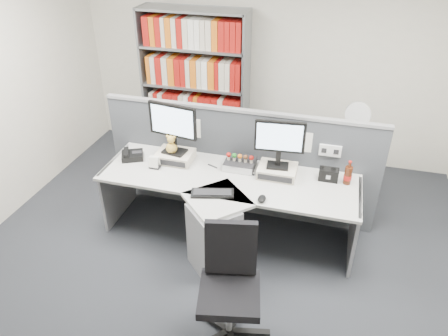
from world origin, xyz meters
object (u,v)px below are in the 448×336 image
(keyboard, at_px, (212,193))
(cola_bottle, at_px, (348,175))
(monitor_right, at_px, (280,140))
(desktop_pc, at_px, (240,164))
(desk_calendar, at_px, (155,163))
(mouse, at_px, (262,199))
(speaker, at_px, (329,174))
(shelving_unit, at_px, (195,88))
(desk, at_px, (223,211))
(desk_phone, at_px, (132,155))
(monitor_left, at_px, (173,124))
(desk_fan, at_px, (358,117))
(office_chair, at_px, (230,282))
(filing_cabinet, at_px, (349,166))

(keyboard, relative_size, cola_bottle, 1.70)
(monitor_right, xyz_separation_m, desktop_pc, (-0.40, 0.05, -0.36))
(monitor_right, xyz_separation_m, desk_calendar, (-1.25, -0.20, -0.34))
(monitor_right, distance_m, keyboard, 0.82)
(mouse, relative_size, cola_bottle, 0.48)
(speaker, height_order, shelving_unit, shelving_unit)
(desk, xyz_separation_m, shelving_unit, (-0.90, 1.85, 0.52))
(desk_phone, xyz_separation_m, cola_bottle, (2.25, 0.11, 0.06))
(mouse, bearing_deg, speaker, 42.99)
(monitor_right, xyz_separation_m, keyboard, (-0.53, -0.50, -0.38))
(desktop_pc, bearing_deg, monitor_right, -6.69)
(keyboard, bearing_deg, shelving_unit, 113.01)
(mouse, xyz_separation_m, desk_phone, (-1.50, 0.40, 0.01))
(monitor_right, height_order, speaker, monitor_right)
(desktop_pc, xyz_separation_m, speaker, (0.90, 0.00, 0.02))
(monitor_left, distance_m, cola_bottle, 1.81)
(desk_calendar, xyz_separation_m, desk_fan, (1.98, 1.22, 0.23))
(keyboard, relative_size, office_chair, 0.43)
(monitor_left, relative_size, keyboard, 1.27)
(shelving_unit, bearing_deg, desk_phone, -97.36)
(monitor_right, distance_m, desk_calendar, 1.31)
(filing_cabinet, bearing_deg, desk_calendar, -148.42)
(desk_calendar, height_order, speaker, desk_calendar)
(keyboard, xyz_separation_m, shelving_unit, (-0.84, 1.97, 0.24))
(keyboard, xyz_separation_m, cola_bottle, (1.21, 0.53, 0.08))
(mouse, distance_m, filing_cabinet, 1.74)
(monitor_left, height_order, desktop_pc, monitor_left)
(desk_calendar, relative_size, speaker, 0.70)
(monitor_right, bearing_deg, desk_phone, -177.03)
(keyboard, height_order, office_chair, office_chair)
(desktop_pc, relative_size, filing_cabinet, 0.44)
(cola_bottle, bearing_deg, speaker, 174.75)
(monitor_right, bearing_deg, monitor_left, 179.99)
(desk_phone, height_order, desk_fan, desk_fan)
(filing_cabinet, bearing_deg, monitor_right, -125.88)
(desk_phone, relative_size, filing_cabinet, 0.41)
(shelving_unit, bearing_deg, speaker, -37.20)
(monitor_left, bearing_deg, desk_calendar, -126.02)
(monitor_left, xyz_separation_m, desk_phone, (-0.46, -0.08, -0.39))
(desk, height_order, desktop_pc, desktop_pc)
(desk_calendar, bearing_deg, filing_cabinet, 31.58)
(desk_fan, bearing_deg, desk, -130.62)
(monitor_right, bearing_deg, office_chair, -95.59)
(desk, height_order, shelving_unit, shelving_unit)
(filing_cabinet, height_order, desk_fan, desk_fan)
(desk_calendar, distance_m, office_chair, 1.62)
(desk, relative_size, speaker, 13.72)
(monitor_left, bearing_deg, desk_fan, 28.96)
(monitor_left, bearing_deg, desktop_pc, 3.76)
(cola_bottle, bearing_deg, filing_cabinet, 87.00)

